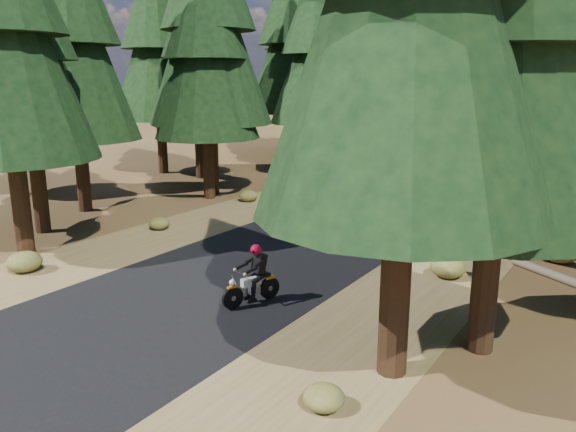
# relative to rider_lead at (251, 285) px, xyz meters

# --- Properties ---
(ground) EXTENTS (120.00, 120.00, 0.00)m
(ground) POSITION_rel_rider_lead_xyz_m (-1.62, 2.55, -0.48)
(ground) COLOR #443318
(ground) RESTS_ON ground
(road) EXTENTS (6.00, 100.00, 0.01)m
(road) POSITION_rel_rider_lead_xyz_m (-1.62, 7.55, -0.48)
(road) COLOR black
(road) RESTS_ON ground
(shoulder_l) EXTENTS (3.20, 100.00, 0.01)m
(shoulder_l) POSITION_rel_rider_lead_xyz_m (-6.22, 7.55, -0.48)
(shoulder_l) COLOR brown
(shoulder_l) RESTS_ON ground
(shoulder_r) EXTENTS (3.20, 100.00, 0.01)m
(shoulder_r) POSITION_rel_rider_lead_xyz_m (2.98, 7.55, -0.48)
(shoulder_r) COLOR brown
(shoulder_r) RESTS_ON ground
(pine_forest) EXTENTS (34.59, 55.08, 16.32)m
(pine_forest) POSITION_rel_rider_lead_xyz_m (-1.64, 23.60, 7.41)
(pine_forest) COLOR black
(pine_forest) RESTS_ON ground
(understory_shrubs) EXTENTS (16.17, 31.69, 0.66)m
(understory_shrubs) POSITION_rel_rider_lead_xyz_m (-0.11, 9.07, -0.20)
(understory_shrubs) COLOR #474C1E
(understory_shrubs) RESTS_ON ground
(rider_lead) EXTENTS (0.99, 1.68, 1.44)m
(rider_lead) POSITION_rel_rider_lead_xyz_m (0.00, 0.00, 0.00)
(rider_lead) COLOR beige
(rider_lead) RESTS_ON road
(rider_follow) EXTENTS (1.03, 2.10, 1.80)m
(rider_follow) POSITION_rel_rider_lead_xyz_m (-3.20, 6.52, 0.12)
(rider_follow) COLOR #AA1C0B
(rider_follow) RESTS_ON road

